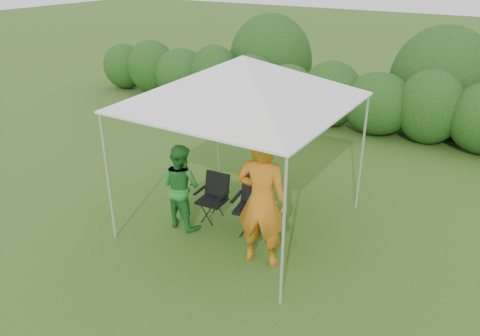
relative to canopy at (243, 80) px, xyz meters
The scene contains 9 objects.
ground 2.51m from the canopy, 90.00° to the right, with size 70.00×70.00×0.00m, color #3A5F1E.
hedge 5.74m from the canopy, 88.87° to the left, with size 17.60×1.53×1.80m.
canopy is the anchor object (origin of this frame).
chair_right 1.95m from the canopy, 21.01° to the right, with size 0.66×0.62×0.95m.
chair_left 2.07m from the canopy, 164.60° to the right, with size 0.53×0.48×0.81m.
man 1.86m from the canopy, 45.28° to the right, with size 0.74×0.49×2.03m, color #C96F16.
woman 2.01m from the canopy, 142.56° to the right, with size 0.71×0.55×1.45m, color #287A2D.
cooler 2.29m from the canopy, 13.25° to the left, with size 0.54×0.46×0.38m.
bottle 1.99m from the canopy, ahead, with size 0.07×0.07×0.25m, color #592D0C.
Camera 1 is at (3.60, -5.43, 4.17)m, focal length 35.00 mm.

